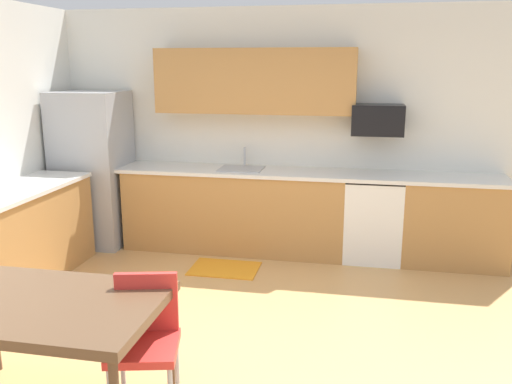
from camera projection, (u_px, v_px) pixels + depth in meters
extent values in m
plane|color=tan|center=(229.00, 355.00, 3.96)|extent=(12.00, 12.00, 0.00)
cube|color=silver|center=(284.00, 130.00, 6.18)|extent=(5.80, 0.10, 2.70)
cube|color=#AD7A42|center=(235.00, 211.00, 6.15)|extent=(2.48, 0.60, 0.90)
cube|color=#AD7A42|center=(453.00, 223.00, 5.70)|extent=(1.07, 0.60, 0.90)
cube|color=#AD7A42|center=(12.00, 243.00, 5.06)|extent=(0.60, 2.00, 0.90)
cube|color=silver|center=(279.00, 172.00, 5.94)|extent=(4.80, 0.64, 0.04)
cube|color=silver|center=(6.00, 194.00, 4.95)|extent=(0.64, 2.00, 0.04)
cube|color=#AD7A42|center=(255.00, 81.00, 5.90)|extent=(2.20, 0.34, 0.70)
cube|color=#9EA0A5|center=(93.00, 169.00, 6.29)|extent=(0.76, 0.70, 1.78)
cube|color=white|center=(373.00, 219.00, 5.86)|extent=(0.60, 0.60, 0.88)
cube|color=black|center=(375.00, 178.00, 5.75)|extent=(0.60, 0.60, 0.03)
cube|color=black|center=(378.00, 120.00, 5.71)|extent=(0.54, 0.36, 0.32)
cube|color=#A5A8AD|center=(241.00, 174.00, 6.03)|extent=(0.48, 0.40, 0.14)
cylinder|color=#B2B5BA|center=(245.00, 158.00, 6.17)|extent=(0.02, 0.02, 0.24)
cube|color=brown|center=(39.00, 305.00, 3.12)|extent=(1.40, 0.90, 0.06)
cylinder|color=brown|center=(170.00, 342.00, 3.46)|extent=(0.05, 0.05, 0.69)
cube|color=red|center=(144.00, 348.00, 3.19)|extent=(0.48, 0.48, 0.05)
cube|color=red|center=(147.00, 304.00, 3.31)|extent=(0.38, 0.13, 0.40)
cylinder|color=#B2B2B7|center=(123.00, 369.00, 3.40)|extent=(0.03, 0.03, 0.42)
cylinder|color=#B2B2B7|center=(177.00, 368.00, 3.41)|extent=(0.03, 0.03, 0.42)
cube|color=orange|center=(225.00, 269.00, 5.62)|extent=(0.70, 0.50, 0.01)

